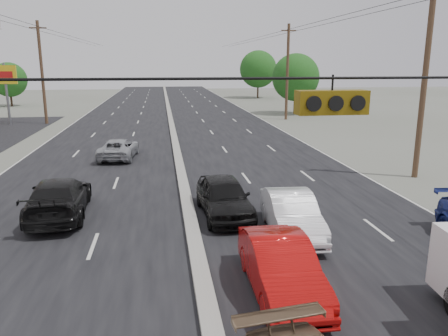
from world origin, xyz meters
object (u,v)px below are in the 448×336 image
(tree_right_mid, at_px, (296,77))
(utility_pole_right_c, at_px, (287,72))
(red_sedan, at_px, (281,267))
(oncoming_near, at_px, (59,198))
(tree_left_far, at_px, (9,80))
(queue_car_a, at_px, (224,197))
(utility_pole_right_b, at_px, (425,81))
(queue_car_b, at_px, (291,215))
(tree_right_far, at_px, (258,69))
(oncoming_far, at_px, (119,149))
(pole_sign_far, at_px, (5,80))
(utility_pole_left_c, at_px, (42,72))

(tree_right_mid, bearing_deg, utility_pole_right_c, -116.57)
(red_sedan, distance_m, oncoming_near, 10.10)
(tree_left_far, relative_size, queue_car_a, 1.33)
(utility_pole_right_b, height_order, utility_pole_right_c, same)
(red_sedan, height_order, queue_car_b, queue_car_b)
(tree_right_mid, relative_size, tree_right_far, 0.88)
(utility_pole_right_b, height_order, oncoming_far, utility_pole_right_b)
(pole_sign_far, xyz_separation_m, oncoming_far, (12.23, -17.90, -3.77))
(utility_pole_right_b, distance_m, oncoming_near, 18.54)
(utility_pole_right_b, xyz_separation_m, tree_right_mid, (2.50, 30.00, -0.77))
(queue_car_a, bearing_deg, tree_right_far, 73.05)
(pole_sign_far, bearing_deg, tree_right_mid, 9.16)
(utility_pole_right_b, relative_size, tree_right_far, 1.23)
(tree_right_far, bearing_deg, tree_right_mid, -92.29)
(red_sedan, bearing_deg, queue_car_a, 96.08)
(tree_right_far, bearing_deg, utility_pole_right_c, -96.65)
(utility_pole_right_c, height_order, tree_right_far, utility_pole_right_c)
(utility_pole_left_c, height_order, tree_right_far, utility_pole_left_c)
(tree_left_far, distance_m, tree_right_far, 39.31)
(utility_pole_right_c, bearing_deg, oncoming_far, -132.25)
(red_sedan, relative_size, queue_car_b, 0.99)
(tree_left_far, bearing_deg, utility_pole_left_c, -64.59)
(utility_pole_right_c, xyz_separation_m, oncoming_near, (-17.64, -28.73, -4.33))
(pole_sign_far, distance_m, oncoming_near, 30.93)
(red_sedan, bearing_deg, tree_left_far, 113.66)
(tree_right_mid, bearing_deg, utility_pole_left_c, -169.70)
(utility_pole_right_c, height_order, oncoming_far, utility_pole_right_c)
(utility_pole_right_b, distance_m, pole_sign_far, 37.92)
(queue_car_b, bearing_deg, utility_pole_left_c, 120.61)
(tree_left_far, bearing_deg, oncoming_near, -70.91)
(queue_car_b, height_order, oncoming_far, queue_car_b)
(utility_pole_right_c, height_order, queue_car_a, utility_pole_right_c)
(red_sedan, xyz_separation_m, oncoming_far, (-5.79, 17.96, -0.11))
(utility_pole_right_c, distance_m, tree_right_mid, 5.64)
(tree_right_mid, height_order, queue_car_a, tree_right_mid)
(pole_sign_far, height_order, oncoming_near, pole_sign_far)
(tree_left_far, bearing_deg, tree_right_far, 14.74)
(tree_right_mid, height_order, red_sedan, tree_right_mid)
(oncoming_near, bearing_deg, queue_car_b, 156.12)
(utility_pole_left_c, relative_size, tree_right_far, 1.23)
(queue_car_a, xyz_separation_m, oncoming_near, (-6.54, 0.89, -0.01))
(oncoming_near, bearing_deg, pole_sign_far, -72.95)
(utility_pole_left_c, relative_size, oncoming_far, 2.19)
(tree_left_far, relative_size, queue_car_b, 1.35)
(utility_pole_right_b, bearing_deg, utility_pole_right_c, 90.00)
(utility_pole_right_b, distance_m, utility_pole_right_c, 25.00)
(oncoming_near, bearing_deg, tree_right_mid, -124.50)
(tree_left_far, bearing_deg, pole_sign_far, -73.30)
(utility_pole_right_b, bearing_deg, oncoming_far, 156.43)
(tree_right_mid, relative_size, queue_car_a, 1.55)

